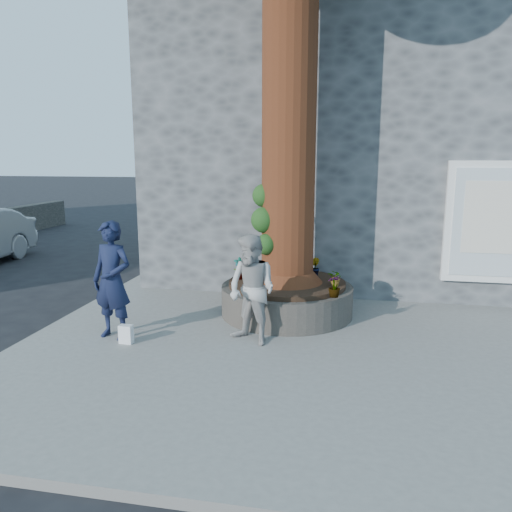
# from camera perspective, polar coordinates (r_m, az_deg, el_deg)

# --- Properties ---
(ground) EXTENTS (120.00, 120.00, 0.00)m
(ground) POSITION_cam_1_polar(r_m,az_deg,el_deg) (7.30, -4.98, -11.91)
(ground) COLOR black
(ground) RESTS_ON ground
(pavement) EXTENTS (9.00, 8.00, 0.12)m
(pavement) POSITION_cam_1_polar(r_m,az_deg,el_deg) (7.96, 7.63, -9.47)
(pavement) COLOR slate
(pavement) RESTS_ON ground
(yellow_line) EXTENTS (0.10, 30.00, 0.01)m
(yellow_line) POSITION_cam_1_polar(r_m,az_deg,el_deg) (9.38, -21.61, -7.33)
(yellow_line) COLOR yellow
(yellow_line) RESTS_ON ground
(stone_shop) EXTENTS (10.30, 8.30, 6.30)m
(stone_shop) POSITION_cam_1_polar(r_m,az_deg,el_deg) (13.65, 13.89, 12.21)
(stone_shop) COLOR #434648
(stone_shop) RESTS_ON ground
(planter) EXTENTS (2.30, 2.30, 0.60)m
(planter) POSITION_cam_1_polar(r_m,az_deg,el_deg) (8.86, 3.54, -4.83)
(planter) COLOR black
(planter) RESTS_ON pavement
(man) EXTENTS (0.73, 0.55, 1.81)m
(man) POSITION_cam_1_polar(r_m,az_deg,el_deg) (7.89, -16.11, -2.68)
(man) COLOR #131A35
(man) RESTS_ON pavement
(woman) EXTENTS (1.00, 0.93, 1.64)m
(woman) POSITION_cam_1_polar(r_m,az_deg,el_deg) (7.38, -0.47, -3.87)
(woman) COLOR #A8A5A1
(woman) RESTS_ON pavement
(shopping_bag) EXTENTS (0.21, 0.13, 0.28)m
(shopping_bag) POSITION_cam_1_polar(r_m,az_deg,el_deg) (7.80, -14.62, -8.64)
(shopping_bag) COLOR white
(shopping_bag) RESTS_ON pavement
(plant_a) EXTENTS (0.24, 0.20, 0.40)m
(plant_a) POSITION_cam_1_polar(r_m,az_deg,el_deg) (8.86, -1.89, -1.43)
(plant_a) COLOR gray
(plant_a) RESTS_ON planter
(plant_b) EXTENTS (0.25, 0.25, 0.34)m
(plant_b) POSITION_cam_1_polar(r_m,az_deg,el_deg) (9.14, 6.74, -1.28)
(plant_b) COLOR gray
(plant_b) RESTS_ON planter
(plant_c) EXTENTS (0.26, 0.26, 0.34)m
(plant_c) POSITION_cam_1_polar(r_m,az_deg,el_deg) (7.85, 8.95, -3.45)
(plant_c) COLOR gray
(plant_c) RESTS_ON planter
(plant_d) EXTENTS (0.34, 0.33, 0.28)m
(plant_d) POSITION_cam_1_polar(r_m,az_deg,el_deg) (8.50, 9.11, -2.51)
(plant_d) COLOR gray
(plant_d) RESTS_ON planter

